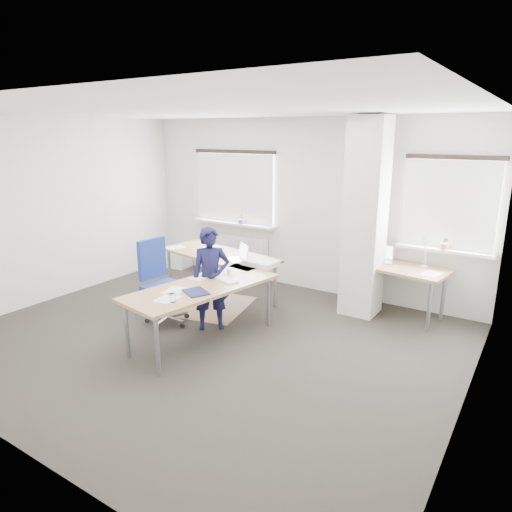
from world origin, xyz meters
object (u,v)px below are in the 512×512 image
Objects in this scene: desk_side at (397,269)px; person at (211,279)px; desk_main at (214,271)px; task_chair at (165,300)px.

desk_side is 2.64m from person.
desk_side is at bearing 45.70° from desk_main.
desk_side is at bearing 1.71° from person.
person reaches higher than task_chair.
desk_main is 2.59m from desk_side.
desk_side reaches higher than desk_main.
person is at bearing -128.00° from desk_side.
desk_main is 2.56× the size of task_chair.
desk_side is (2.10, 1.51, -0.01)m from desk_main.
task_chair is 0.84× the size of person.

